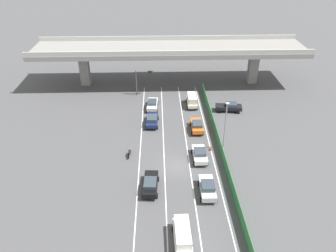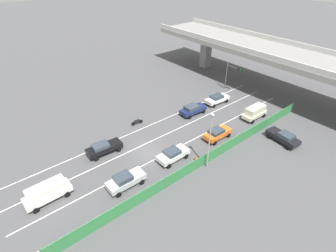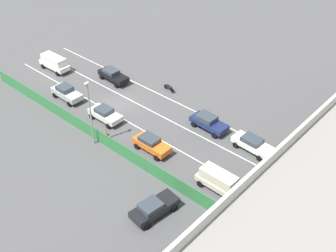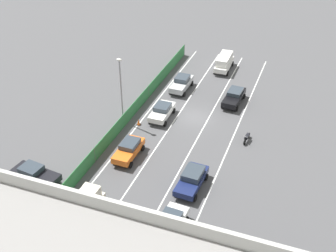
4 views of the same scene
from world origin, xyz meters
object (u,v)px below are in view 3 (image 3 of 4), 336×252
Objects in this scene: car_hatchback_white at (252,144)px; car_sedan_navy at (208,122)px; street_lamp at (90,108)px; car_sedan_white at (105,114)px; traffic_light at (317,137)px; parked_sedan_dark at (154,208)px; car_taxi_orange at (151,144)px; car_sedan_black at (113,75)px; car_van_white at (54,62)px; car_sedan_silver at (66,92)px; car_van_cream at (218,180)px; motorcycle at (169,88)px; traffic_cone at (106,133)px.

car_sedan_navy is at bearing -90.05° from car_hatchback_white.
street_lamp is at bearing -52.24° from car_hatchback_white.
car_sedan_white is 0.92× the size of car_hatchback_white.
traffic_light is (-1.92, 5.80, 2.77)m from car_hatchback_white.
traffic_light is at bearing 108.34° from car_hatchback_white.
parked_sedan_dark is at bearing 75.23° from street_lamp.
car_sedan_black is at bearing -117.37° from car_taxi_orange.
street_lamp is (7.21, 17.01, 3.46)m from car_van_white.
car_sedan_black reaches higher than car_hatchback_white.
street_lamp is at bearing 67.02° from car_van_white.
car_sedan_silver is at bearing -73.03° from traffic_light.
car_van_cream is 23.94m from car_sedan_silver.
car_hatchback_white is at bearing 173.52° from parked_sedan_dark.
car_sedan_silver is at bearing -107.49° from parked_sedan_dark.
motorcycle is at bearing -123.84° from car_van_cream.
car_sedan_navy is 1.03× the size of car_van_cream.
car_taxi_orange is (3.91, 22.57, -0.29)m from car_van_white.
parked_sedan_dark is at bearing 67.48° from traffic_cone.
car_sedan_navy is 2.36× the size of motorcycle.
car_van_cream is at bearing 82.88° from car_van_white.
car_van_white is 0.63× the size of street_lamp.
traffic_cone is (1.89, 2.29, -0.56)m from car_sedan_white.
car_van_white is 0.96× the size of traffic_light.
parked_sedan_dark is 0.94× the size of traffic_light.
car_hatchback_white is 15.14m from motorcycle.
car_sedan_white is 5.83m from street_lamp.
car_van_cream reaches higher than car_taxi_orange.
car_van_cream is at bearing 56.16° from motorcycle.
traffic_cone is (-5.03, -12.13, -0.55)m from parked_sedan_dark.
car_sedan_black is (-3.40, 8.45, -0.31)m from car_van_white.
motorcycle is 14.42m from street_lamp.
car_van_white is at bearing -109.68° from parked_sedan_dark.
car_hatchback_white is 17.61m from street_lamp.
motorcycle is at bearing -147.11° from car_taxi_orange.
car_sedan_navy reaches higher than car_sedan_black.
street_lamp is (3.29, -14.40, 3.47)m from car_van_cream.
parked_sedan_dark is at bearing -20.07° from car_van_cream.
car_sedan_white reaches higher than car_sedan_black.
car_taxi_orange is 5.86m from traffic_cone.
car_sedan_silver is (-0.34, -23.94, -0.25)m from car_van_cream.
car_van_cream reaches higher than car_hatchback_white.
street_lamp is (10.53, -13.60, 3.78)m from car_hatchback_white.
motorcycle is (-3.13, 7.37, -0.43)m from car_sedan_black.
car_sedan_white reaches higher than car_hatchback_white.
car_hatchback_white reaches higher than motorcycle.
motorcycle is (-9.99, 1.19, -0.44)m from car_sedan_white.
car_sedan_silver is 30.38m from traffic_light.
street_lamp reaches higher than parked_sedan_dark.
car_sedan_black is 12.19m from traffic_cone.
car_sedan_white is 0.99× the size of car_taxi_orange.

